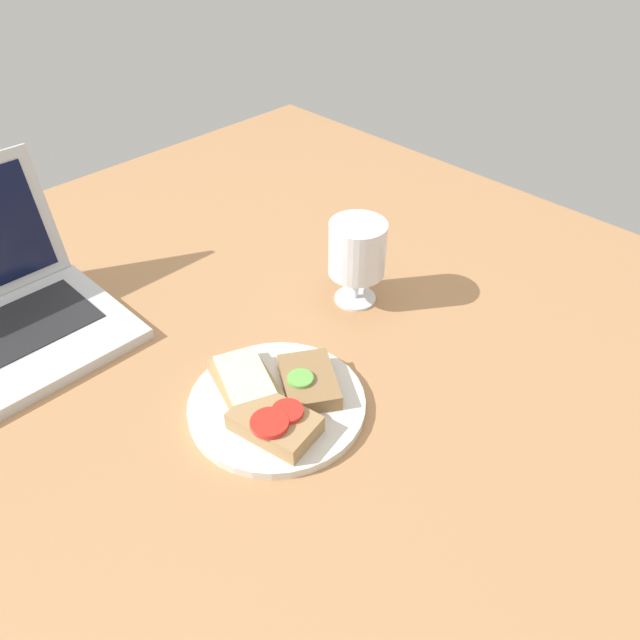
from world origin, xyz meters
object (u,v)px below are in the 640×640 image
(sandwich_with_tomato, at_px, (275,422))
(plate, at_px, (277,404))
(sandwich_with_cheese, at_px, (245,381))
(sandwich_with_cucumber, at_px, (308,381))
(wine_glass, at_px, (357,252))

(sandwich_with_tomato, bearing_deg, plate, 46.37)
(plate, xyz_separation_m, sandwich_with_cheese, (-0.01, 0.05, 0.02))
(sandwich_with_cheese, bearing_deg, sandwich_with_tomato, -104.19)
(sandwich_with_tomato, relative_size, sandwich_with_cucumber, 0.96)
(plate, relative_size, sandwich_with_tomato, 2.02)
(plate, height_order, wine_glass, wine_glass)
(wine_glass, bearing_deg, sandwich_with_tomato, -156.45)
(sandwich_with_tomato, height_order, sandwich_with_cucumber, sandwich_with_tomato)
(sandwich_with_tomato, bearing_deg, sandwich_with_cucumber, 16.75)
(sandwich_with_tomato, distance_m, sandwich_with_cucumber, 0.08)
(sandwich_with_tomato, height_order, wine_glass, wine_glass)
(sandwich_with_cheese, height_order, wine_glass, wine_glass)
(sandwich_with_cucumber, bearing_deg, wine_glass, 26.11)
(plate, relative_size, sandwich_with_cheese, 1.78)
(plate, height_order, sandwich_with_cucumber, sandwich_with_cucumber)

